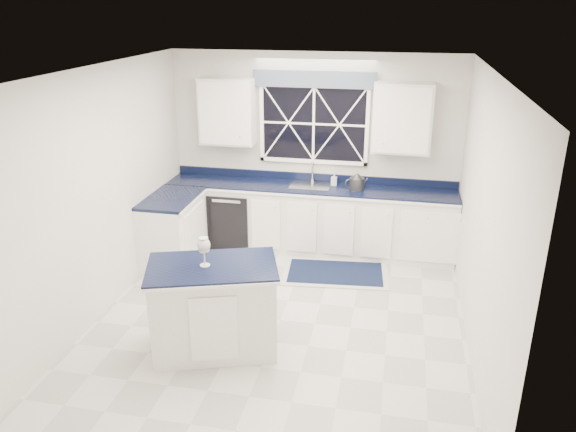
% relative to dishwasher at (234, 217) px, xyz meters
% --- Properties ---
extents(ground, '(4.50, 4.50, 0.00)m').
position_rel_dishwasher_xyz_m(ground, '(1.10, -1.95, -0.41)').
color(ground, beige).
rests_on(ground, ground).
extents(back_wall, '(4.00, 0.10, 2.70)m').
position_rel_dishwasher_xyz_m(back_wall, '(1.10, 0.30, 0.94)').
color(back_wall, silver).
rests_on(back_wall, ground).
extents(base_cabinets, '(3.99, 1.60, 0.90)m').
position_rel_dishwasher_xyz_m(base_cabinets, '(0.77, -0.17, 0.04)').
color(base_cabinets, silver).
rests_on(base_cabinets, ground).
extents(countertop, '(3.98, 0.64, 0.04)m').
position_rel_dishwasher_xyz_m(countertop, '(1.10, 0.00, 0.51)').
color(countertop, black).
rests_on(countertop, base_cabinets).
extents(dishwasher, '(0.60, 0.58, 0.82)m').
position_rel_dishwasher_xyz_m(dishwasher, '(0.00, 0.00, 0.00)').
color(dishwasher, black).
rests_on(dishwasher, ground).
extents(window, '(1.65, 0.09, 1.26)m').
position_rel_dishwasher_xyz_m(window, '(1.10, 0.25, 1.42)').
color(window, black).
rests_on(window, ground).
extents(upper_cabinets, '(3.10, 0.34, 0.90)m').
position_rel_dishwasher_xyz_m(upper_cabinets, '(1.10, 0.13, 1.49)').
color(upper_cabinets, silver).
rests_on(upper_cabinets, ground).
extents(faucet, '(0.05, 0.20, 0.30)m').
position_rel_dishwasher_xyz_m(faucet, '(1.10, 0.19, 0.69)').
color(faucet, '#BCBCBE').
rests_on(faucet, countertop).
extents(island, '(1.42, 1.10, 0.93)m').
position_rel_dishwasher_xyz_m(island, '(0.57, -2.60, 0.06)').
color(island, silver).
rests_on(island, ground).
extents(rug, '(1.43, 0.95, 0.02)m').
position_rel_dishwasher_xyz_m(rug, '(1.56, -0.70, -0.40)').
color(rug, '#B3B2AE').
rests_on(rug, ground).
extents(kettle, '(0.31, 0.26, 0.23)m').
position_rel_dishwasher_xyz_m(kettle, '(1.74, -0.01, 0.64)').
color(kettle, '#2F2F32').
rests_on(kettle, countertop).
extents(wine_glass, '(0.12, 0.12, 0.29)m').
position_rel_dishwasher_xyz_m(wine_glass, '(0.51, -2.61, 0.72)').
color(wine_glass, silver).
rests_on(wine_glass, island).
extents(soap_bottle, '(0.08, 0.08, 0.17)m').
position_rel_dishwasher_xyz_m(soap_bottle, '(1.42, 0.12, 0.62)').
color(soap_bottle, silver).
rests_on(soap_bottle, countertop).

